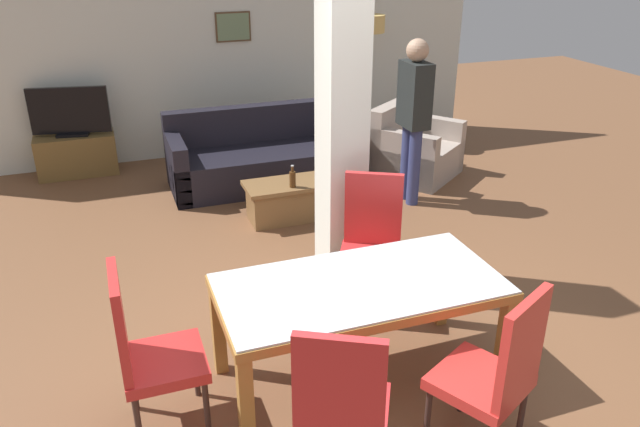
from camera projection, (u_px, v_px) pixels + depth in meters
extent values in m
plane|color=brown|center=(357.00, 377.00, 4.12)|extent=(18.00, 18.00, 0.00)
cube|color=silver|center=(207.00, 48.00, 7.76)|extent=(7.20, 0.06, 2.70)
cube|color=brown|center=(233.00, 27.00, 7.72)|extent=(0.44, 0.02, 0.36)
cube|color=gray|center=(233.00, 27.00, 7.71)|extent=(0.40, 0.01, 0.32)
cube|color=silver|center=(342.00, 121.00, 4.83)|extent=(0.32, 0.37, 2.70)
cube|color=#A67635|center=(388.00, 324.00, 3.49)|extent=(1.76, 0.06, 0.06)
cube|color=#A67635|center=(337.00, 259.00, 4.18)|extent=(1.76, 0.06, 0.06)
cube|color=#A67635|center=(224.00, 315.00, 3.58)|extent=(0.06, 0.75, 0.06)
cube|color=#A67635|center=(479.00, 266.00, 4.10)|extent=(0.06, 0.75, 0.06)
cube|color=silver|center=(360.00, 283.00, 3.82)|extent=(1.74, 0.85, 0.01)
cube|color=#A67635|center=(246.00, 406.00, 3.40)|extent=(0.08, 0.08, 0.66)
cube|color=#A67635|center=(504.00, 344.00, 3.91)|extent=(0.08, 0.08, 0.66)
cube|color=#A67635|center=(218.00, 329.00, 4.06)|extent=(0.08, 0.08, 0.66)
cube|color=#A67635|center=(443.00, 284.00, 4.57)|extent=(0.08, 0.08, 0.66)
cube|color=red|center=(479.00, 382.00, 3.42)|extent=(0.62, 0.62, 0.07)
cube|color=red|center=(522.00, 349.00, 3.16)|extent=(0.41, 0.25, 0.58)
cylinder|color=#3E2924|center=(428.00, 417.00, 3.51)|extent=(0.04, 0.04, 0.41)
cylinder|color=#3E2924|center=(463.00, 384.00, 3.76)|extent=(0.04, 0.04, 0.41)
cylinder|color=#3E2924|center=(522.00, 414.00, 3.53)|extent=(0.04, 0.04, 0.41)
cube|color=red|center=(165.00, 363.00, 3.57)|extent=(0.46, 0.46, 0.07)
cube|color=red|center=(120.00, 322.00, 3.37)|extent=(0.05, 0.44, 0.58)
cylinder|color=#3E2924|center=(196.00, 369.00, 3.89)|extent=(0.04, 0.04, 0.41)
cylinder|color=#3E2924|center=(207.00, 409.00, 3.56)|extent=(0.04, 0.04, 0.41)
cylinder|color=#3E2924|center=(133.00, 382.00, 3.77)|extent=(0.04, 0.04, 0.41)
cylinder|color=#3E2924|center=(138.00, 425.00, 3.45)|extent=(0.04, 0.04, 0.41)
cube|color=red|center=(370.00, 259.00, 4.69)|extent=(0.62, 0.62, 0.07)
cube|color=red|center=(373.00, 209.00, 4.74)|extent=(0.41, 0.25, 0.58)
cylinder|color=#3E2924|center=(392.00, 302.00, 4.59)|extent=(0.04, 0.04, 0.41)
cylinder|color=#3E2924|center=(341.00, 298.00, 4.64)|extent=(0.04, 0.04, 0.41)
cylinder|color=#3E2924|center=(395.00, 276.00, 4.93)|extent=(0.04, 0.04, 0.41)
cylinder|color=#3E2924|center=(347.00, 272.00, 4.98)|extent=(0.04, 0.04, 0.41)
cube|color=red|center=(343.00, 413.00, 3.20)|extent=(0.62, 0.62, 0.07)
cube|color=red|center=(339.00, 389.00, 2.88)|extent=(0.41, 0.25, 0.58)
cylinder|color=#3E2924|center=(313.00, 418.00, 3.49)|extent=(0.04, 0.04, 0.41)
cylinder|color=#3E2924|center=(381.00, 426.00, 3.44)|extent=(0.04, 0.04, 0.41)
cube|color=black|center=(265.00, 166.00, 7.18)|extent=(2.14, 0.88, 0.42)
cube|color=black|center=(256.00, 123.00, 7.31)|extent=(2.14, 0.18, 0.42)
cube|color=black|center=(345.00, 147.00, 7.44)|extent=(0.16, 0.88, 0.65)
cube|color=black|center=(177.00, 167.00, 6.83)|extent=(0.16, 0.88, 0.65)
cube|color=#B1A093|center=(416.00, 160.00, 7.42)|extent=(1.23, 1.22, 0.40)
cube|color=#B1A093|center=(393.00, 121.00, 7.42)|extent=(0.83, 0.69, 0.43)
cube|color=#B1A093|center=(430.00, 142.00, 7.66)|extent=(0.62, 0.77, 0.64)
cube|color=#B1A093|center=(402.00, 159.00, 7.08)|extent=(0.62, 0.77, 0.64)
cube|color=brown|center=(284.00, 185.00, 6.22)|extent=(0.80, 0.46, 0.04)
cube|color=brown|center=(285.00, 203.00, 6.31)|extent=(0.72, 0.38, 0.35)
cylinder|color=#4C2D14|center=(293.00, 179.00, 6.09)|extent=(0.06, 0.06, 0.16)
cylinder|color=#4C2D14|center=(292.00, 169.00, 6.05)|extent=(0.03, 0.03, 0.06)
cylinder|color=#B7B7BC|center=(292.00, 166.00, 6.03)|extent=(0.03, 0.03, 0.01)
cube|color=brown|center=(77.00, 155.00, 7.45)|extent=(0.91, 0.40, 0.49)
cube|color=black|center=(73.00, 134.00, 7.35)|extent=(0.39, 0.26, 0.03)
cube|color=black|center=(69.00, 110.00, 7.23)|extent=(0.89, 0.21, 0.54)
cylinder|color=#B7B7BC|center=(367.00, 143.00, 8.60)|extent=(0.31, 0.31, 0.02)
cylinder|color=#B7B7BC|center=(369.00, 89.00, 8.29)|extent=(0.04, 0.04, 1.48)
cylinder|color=#E5BC66|center=(371.00, 24.00, 7.94)|extent=(0.35, 0.35, 0.22)
cylinder|color=navy|center=(414.00, 167.00, 6.57)|extent=(0.13, 0.13, 0.84)
cylinder|color=navy|center=(407.00, 162.00, 6.71)|extent=(0.13, 0.13, 0.84)
cube|color=#242828|center=(415.00, 95.00, 6.33)|extent=(0.22, 0.38, 0.66)
sphere|color=tan|center=(418.00, 50.00, 6.14)|extent=(0.23, 0.23, 0.23)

